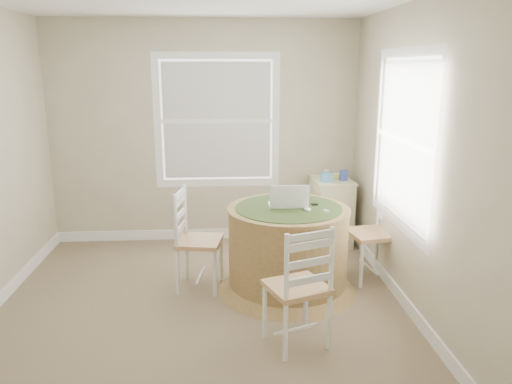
{
  "coord_description": "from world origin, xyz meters",
  "views": [
    {
      "loc": [
        0.22,
        -4.08,
        2.08
      ],
      "look_at": [
        0.52,
        0.45,
        0.92
      ],
      "focal_mm": 35.0,
      "sensor_mm": 36.0,
      "label": 1
    }
  ],
  "objects": [
    {
      "name": "room",
      "position": [
        0.17,
        0.16,
        1.3
      ],
      "size": [
        3.64,
        3.64,
        2.64
      ],
      "color": "#897A57",
      "rests_on": "ground"
    },
    {
      "name": "round_table",
      "position": [
        0.81,
        0.3,
        0.44
      ],
      "size": [
        1.31,
        1.31,
        0.81
      ],
      "rotation": [
        0.0,
        0.0,
        0.08
      ],
      "color": "#A18248",
      "rests_on": "ground"
    },
    {
      "name": "chair_left",
      "position": [
        -0.02,
        0.39,
        0.47
      ],
      "size": [
        0.46,
        0.48,
        0.95
      ],
      "primitive_type": null,
      "rotation": [
        0.0,
        0.0,
        1.41
      ],
      "color": "white",
      "rests_on": "ground"
    },
    {
      "name": "chair_near",
      "position": [
        0.75,
        -0.67,
        0.47
      ],
      "size": [
        0.53,
        0.52,
        0.95
      ],
      "primitive_type": null,
      "rotation": [
        0.0,
        0.0,
        3.5
      ],
      "color": "white",
      "rests_on": "ground"
    },
    {
      "name": "chair_right",
      "position": [
        1.65,
        0.49,
        0.47
      ],
      "size": [
        0.47,
        0.49,
        0.95
      ],
      "primitive_type": null,
      "rotation": [
        0.0,
        0.0,
        -1.39
      ],
      "color": "white",
      "rests_on": "ground"
    },
    {
      "name": "laptop",
      "position": [
        0.81,
        0.34,
        0.84
      ],
      "size": [
        0.36,
        0.32,
        0.25
      ],
      "rotation": [
        0.0,
        0.0,
        3.12
      ],
      "color": "white",
      "rests_on": "round_table"
    },
    {
      "name": "mouse",
      "position": [
        0.97,
        0.21,
        0.82
      ],
      "size": [
        0.07,
        0.11,
        0.04
      ],
      "primitive_type": "ellipsoid",
      "rotation": [
        0.0,
        0.0,
        0.08
      ],
      "color": "white",
      "rests_on": "round_table"
    },
    {
      "name": "phone",
      "position": [
        1.13,
        0.16,
        0.81
      ],
      "size": [
        0.05,
        0.09,
        0.02
      ],
      "primitive_type": "cube",
      "rotation": [
        0.0,
        0.0,
        0.08
      ],
      "color": "#B7BABF",
      "rests_on": "round_table"
    },
    {
      "name": "keys",
      "position": [
        1.06,
        0.36,
        0.81
      ],
      "size": [
        0.06,
        0.05,
        0.02
      ],
      "primitive_type": "cube",
      "rotation": [
        0.0,
        0.0,
        0.08
      ],
      "color": "black",
      "rests_on": "round_table"
    },
    {
      "name": "corner_chest",
      "position": [
        1.48,
        1.53,
        0.4
      ],
      "size": [
        0.48,
        0.62,
        0.79
      ],
      "rotation": [
        0.0,
        0.0,
        0.06
      ],
      "color": "beige",
      "rests_on": "ground"
    },
    {
      "name": "tissue_box",
      "position": [
        1.39,
        1.41,
        0.84
      ],
      "size": [
        0.13,
        0.13,
        0.1
      ],
      "primitive_type": "cube",
      "rotation": [
        0.0,
        0.0,
        0.06
      ],
      "color": "#5592C3",
      "rests_on": "corner_chest"
    },
    {
      "name": "box_yellow",
      "position": [
        1.54,
        1.55,
        0.82
      ],
      "size": [
        0.16,
        0.11,
        0.06
      ],
      "primitive_type": "cube",
      "rotation": [
        0.0,
        0.0,
        0.06
      ],
      "color": "#D6E852",
      "rests_on": "corner_chest"
    },
    {
      "name": "box_blue",
      "position": [
        1.6,
        1.46,
        0.85
      ],
      "size": [
        0.08,
        0.08,
        0.12
      ],
      "primitive_type": "cube",
      "rotation": [
        0.0,
        0.0,
        0.06
      ],
      "color": "#384BA9",
      "rests_on": "corner_chest"
    },
    {
      "name": "cup_cream",
      "position": [
        1.43,
        1.67,
        0.83
      ],
      "size": [
        0.07,
        0.07,
        0.09
      ],
      "primitive_type": "cylinder",
      "color": "beige",
      "rests_on": "corner_chest"
    }
  ]
}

